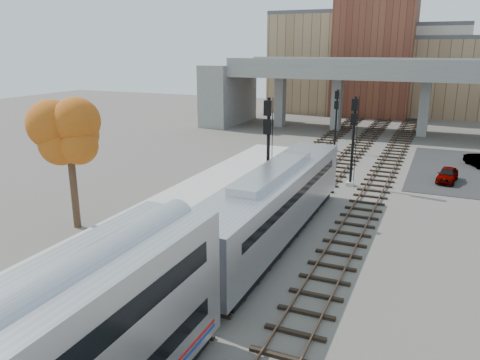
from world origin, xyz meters
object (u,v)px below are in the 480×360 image
Objects in this scene: signal_mast_near at (268,154)px; car_b at (478,161)px; tree at (69,135)px; locomotive at (274,202)px; car_a at (447,175)px; signal_mast_mid at (353,142)px; signal_mast_far at (336,122)px.

signal_mast_near is 2.26× the size of car_b.
signal_mast_near is 12.57m from tree.
car_a is at bearing 61.87° from locomotive.
signal_mast_mid reaches higher than locomotive.
tree is at bearing -131.07° from signal_mast_mid.
signal_mast_near is 20.85m from signal_mast_far.
signal_mast_far is 0.84× the size of tree.
signal_mast_near is 17.26m from car_a.
locomotive is 2.47× the size of signal_mast_near.
signal_mast_mid is (4.10, 8.29, -0.36)m from signal_mast_near.
tree is 36.32m from car_b.
car_a is (11.30, -8.21, -2.55)m from signal_mast_far.
car_b is (23.71, 27.02, -5.21)m from tree.
tree is at bearing -128.46° from car_a.
tree is (-11.89, -3.07, 3.53)m from locomotive.
car_a is 1.04× the size of car_b.
signal_mast_mid reaches higher than car_b.
tree is at bearing -165.54° from locomotive.
car_a is at bearing 48.16° from signal_mast_near.
signal_mast_mid is (2.00, 12.88, 1.31)m from locomotive.
tree is at bearing -141.97° from signal_mast_near.
car_b is at bearing 63.74° from locomotive.
signal_mast_far is 1.85× the size of car_a.
signal_mast_near reaches higher than signal_mast_far.
signal_mast_near reaches higher than signal_mast_mid.
signal_mast_far is at bearing 94.72° from locomotive.
signal_mast_far is at bearing 90.00° from signal_mast_near.
locomotive is at bearing -143.15° from car_b.
signal_mast_far is at bearing 108.10° from signal_mast_mid.
signal_mast_near reaches higher than car_a.
signal_mast_mid is at bearing 48.93° from tree.
signal_mast_far is 30.24m from tree.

